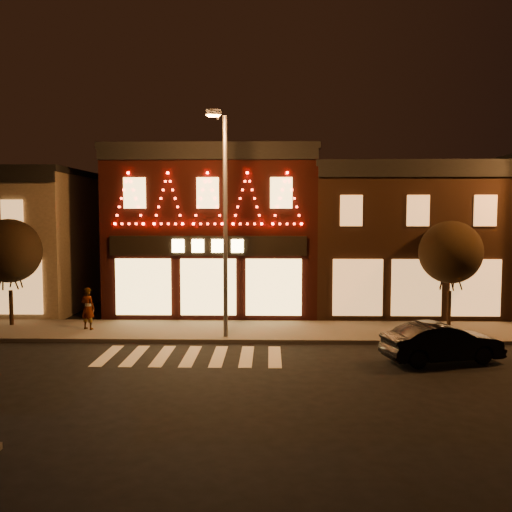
{
  "coord_description": "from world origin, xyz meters",
  "views": [
    {
      "loc": [
        2.81,
        -15.87,
        5.15
      ],
      "look_at": [
        2.33,
        4.0,
        3.6
      ],
      "focal_mm": 39.88,
      "sensor_mm": 36.0,
      "label": 1
    }
  ],
  "objects": [
    {
      "name": "ground",
      "position": [
        0.0,
        0.0,
        0.0
      ],
      "size": [
        120.0,
        120.0,
        0.0
      ],
      "primitive_type": "plane",
      "color": "black",
      "rests_on": "ground"
    },
    {
      "name": "sidewalk_far",
      "position": [
        2.0,
        8.0,
        0.07
      ],
      "size": [
        44.0,
        4.0,
        0.15
      ],
      "primitive_type": "cube",
      "color": "#47423D",
      "rests_on": "ground"
    },
    {
      "name": "building_pulp",
      "position": [
        0.0,
        13.98,
        4.16
      ],
      "size": [
        10.2,
        8.34,
        8.3
      ],
      "color": "black",
      "rests_on": "ground"
    },
    {
      "name": "building_right_a",
      "position": [
        9.5,
        13.99,
        3.76
      ],
      "size": [
        9.2,
        8.28,
        7.5
      ],
      "color": "black",
      "rests_on": "ground"
    },
    {
      "name": "streetlamp_mid",
      "position": [
        1.01,
        6.34,
        5.28
      ],
      "size": [
        0.66,
        2.01,
        8.74
      ],
      "rotation": [
        0.0,
        0.0,
        0.16
      ],
      "color": "#59595E",
      "rests_on": "sidewalk_far"
    },
    {
      "name": "tree_left",
      "position": [
        -8.63,
        8.74,
        3.43
      ],
      "size": [
        2.81,
        2.81,
        4.69
      ],
      "rotation": [
        0.0,
        0.0,
        -0.23
      ],
      "color": "black",
      "rests_on": "sidewalk_far"
    },
    {
      "name": "tree_right",
      "position": [
        10.76,
        9.17,
        3.37
      ],
      "size": [
        2.76,
        2.76,
        4.61
      ],
      "rotation": [
        0.0,
        0.0,
        -0.05
      ],
      "color": "black",
      "rests_on": "sidewalk_far"
    },
    {
      "name": "dark_sedan",
      "position": [
        8.74,
        3.47,
        0.67
      ],
      "size": [
        4.3,
        2.36,
        1.34
      ],
      "primitive_type": "imported",
      "rotation": [
        0.0,
        0.0,
        1.81
      ],
      "color": "black",
      "rests_on": "ground"
    },
    {
      "name": "pedestrian",
      "position": [
        -4.91,
        7.83,
        1.05
      ],
      "size": [
        0.77,
        0.65,
        1.8
      ],
      "primitive_type": "imported",
      "rotation": [
        0.0,
        0.0,
        2.75
      ],
      "color": "gray",
      "rests_on": "sidewalk_far"
    }
  ]
}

